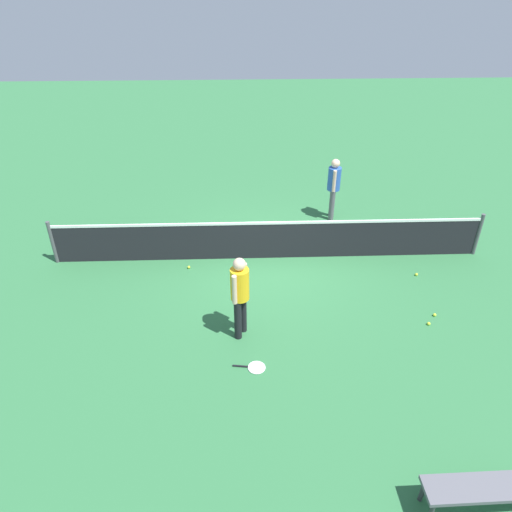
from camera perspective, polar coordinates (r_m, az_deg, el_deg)
ground_plane at (r=11.36m, az=1.47°, el=-0.19°), size 40.00×40.00×0.00m
court_net at (r=11.10m, az=1.50°, el=1.99°), size 10.09×0.09×1.07m
player_near_side at (r=8.54m, az=-1.96°, el=-4.24°), size 0.45×0.51×1.70m
player_far_side at (r=12.89m, az=9.36°, el=8.56°), size 0.39×0.53×1.70m
tennis_racket_near_player at (r=8.51m, az=-0.12°, el=-13.28°), size 0.60×0.36×0.03m
tennis_racket_far_player at (r=12.52m, az=10.02°, el=2.64°), size 0.60×0.41×0.03m
tennis_ball_near_player at (r=11.06m, az=-8.10°, el=-1.35°), size 0.07×0.07×0.07m
tennis_ball_by_net at (r=9.93m, az=20.11°, el=-7.66°), size 0.07×0.07×0.07m
tennis_ball_midcourt at (r=10.55m, az=-2.47°, el=-2.82°), size 0.07×0.07×0.07m
tennis_ball_baseline at (r=10.20m, az=20.74°, el=-6.66°), size 0.07×0.07×0.07m
tennis_ball_stray_left at (r=11.30m, az=18.78°, el=-2.12°), size 0.07×0.07×0.07m
courtside_bench at (r=7.22m, az=25.61°, el=-24.04°), size 1.51×0.42×0.48m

